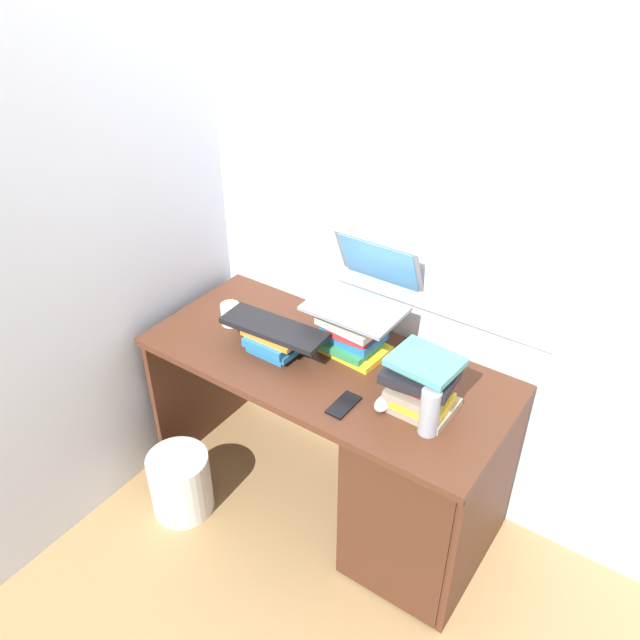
# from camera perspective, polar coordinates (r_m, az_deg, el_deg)

# --- Properties ---
(ground_plane) EXTENTS (6.00, 6.00, 0.00)m
(ground_plane) POSITION_cam_1_polar(r_m,az_deg,el_deg) (2.98, 0.41, -15.09)
(ground_plane) COLOR #9E7A4C
(wall_back) EXTENTS (6.00, 0.06, 2.60)m
(wall_back) POSITION_cam_1_polar(r_m,az_deg,el_deg) (2.46, 5.45, 10.94)
(wall_back) COLOR silver
(wall_back) RESTS_ON ground
(wall_left) EXTENTS (0.05, 6.00, 2.60)m
(wall_left) POSITION_cam_1_polar(r_m,az_deg,el_deg) (2.67, -14.09, 12.02)
(wall_left) COLOR silver
(wall_left) RESTS_ON ground
(desk) EXTENTS (1.42, 0.63, 0.75)m
(desk) POSITION_cam_1_polar(r_m,az_deg,el_deg) (2.55, 7.03, -12.81)
(desk) COLOR #4C2819
(desk) RESTS_ON ground
(book_stack_tall) EXTENTS (0.26, 0.21, 0.19)m
(book_stack_tall) POSITION_cam_1_polar(r_m,az_deg,el_deg) (2.48, 3.01, -1.03)
(book_stack_tall) COLOR yellow
(book_stack_tall) RESTS_ON desk
(book_stack_keyboard_riser) EXTENTS (0.22, 0.19, 0.10)m
(book_stack_keyboard_riser) POSITION_cam_1_polar(r_m,az_deg,el_deg) (2.50, -3.97, -1.85)
(book_stack_keyboard_riser) COLOR #2672B2
(book_stack_keyboard_riser) RESTS_ON desk
(book_stack_side) EXTENTS (0.25, 0.21, 0.21)m
(book_stack_side) POSITION_cam_1_polar(r_m,az_deg,el_deg) (2.22, 8.97, -5.61)
(book_stack_side) COLOR gray
(book_stack_side) RESTS_ON desk
(laptop) EXTENTS (0.35, 0.34, 0.23)m
(laptop) POSITION_cam_1_polar(r_m,az_deg,el_deg) (2.44, 3.98, 2.72)
(laptop) COLOR gray
(laptop) RESTS_ON book_stack_tall
(keyboard) EXTENTS (0.43, 0.16, 0.02)m
(keyboard) POSITION_cam_1_polar(r_m,az_deg,el_deg) (2.46, -4.08, -0.71)
(keyboard) COLOR black
(keyboard) RESTS_ON book_stack_keyboard_riser
(computer_mouse) EXTENTS (0.06, 0.10, 0.04)m
(computer_mouse) POSITION_cam_1_polar(r_m,az_deg,el_deg) (2.27, 5.71, -7.24)
(computer_mouse) COLOR #A5A8AD
(computer_mouse) RESTS_ON desk
(mug) EXTENTS (0.12, 0.08, 0.09)m
(mug) POSITION_cam_1_polar(r_m,az_deg,el_deg) (2.68, -7.84, 0.51)
(mug) COLOR white
(mug) RESTS_ON desk
(water_bottle) EXTENTS (0.07, 0.07, 0.17)m
(water_bottle) POSITION_cam_1_polar(r_m,az_deg,el_deg) (2.15, 9.61, -7.97)
(water_bottle) COLOR #999EA5
(water_bottle) RESTS_ON desk
(cell_phone) EXTENTS (0.07, 0.14, 0.01)m
(cell_phone) POSITION_cam_1_polar(r_m,az_deg,el_deg) (2.27, 2.09, -7.47)
(cell_phone) COLOR black
(cell_phone) RESTS_ON desk
(wastebasket) EXTENTS (0.26, 0.26, 0.29)m
(wastebasket) POSITION_cam_1_polar(r_m,az_deg,el_deg) (2.89, -12.14, -13.82)
(wastebasket) COLOR silver
(wastebasket) RESTS_ON ground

